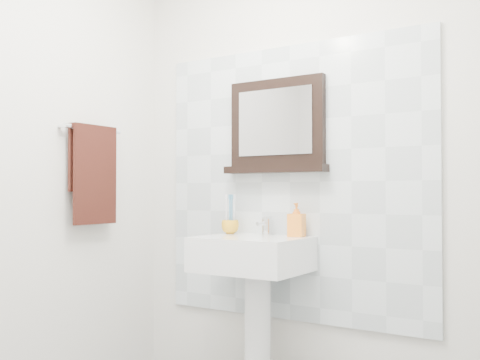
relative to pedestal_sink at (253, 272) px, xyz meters
The scene contains 11 objects.
back_wall 0.63m from the pedestal_sink, 64.13° to the left, with size 2.00×0.01×2.50m, color silver.
left_wall 1.37m from the pedestal_sink, 135.54° to the right, with size 0.01×2.20×2.50m, color silver.
right_wall 1.52m from the pedestal_sink, 38.20° to the right, with size 0.01×2.20×2.50m, color silver.
splashback 0.53m from the pedestal_sink, 62.89° to the left, with size 1.60×0.02×1.50m, color silver.
pedestal_sink is the anchor object (origin of this frame).
toothbrush_cup 0.33m from the pedestal_sink, 153.36° to the left, with size 0.10×0.10×0.08m, color gold.
toothbrushes 0.39m from the pedestal_sink, 152.94° to the left, with size 0.05×0.04×0.21m.
soap_dispenser 0.36m from the pedestal_sink, 34.51° to the left, with size 0.08×0.08×0.18m, color #FA5D1D.
framed_mirror 0.79m from the pedestal_sink, 78.07° to the left, with size 0.61×0.11×0.52m.
towel_bar 1.19m from the pedestal_sink, 157.76° to the right, with size 0.07×0.40×0.03m.
hand_towel 1.06m from the pedestal_sink, 157.58° to the right, with size 0.06×0.30×0.55m.
Camera 1 is at (1.43, -1.64, 1.09)m, focal length 42.00 mm.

